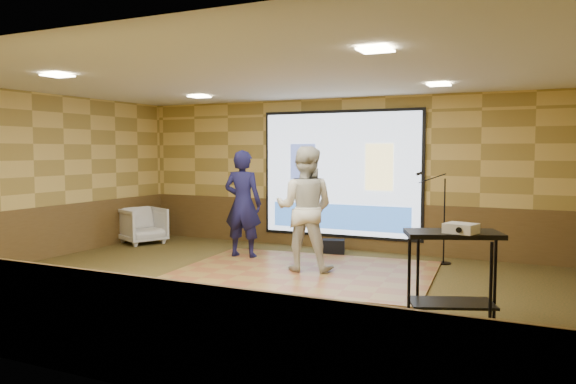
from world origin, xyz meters
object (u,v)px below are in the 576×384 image
at_px(projector, 461,228).
at_px(duffel_bag, 333,246).
at_px(player_right, 305,209).
at_px(dance_floor, 305,272).
at_px(av_table, 453,258).
at_px(mic_stand, 441,235).
at_px(banquet_chair, 143,226).
at_px(projector_screen, 340,175).
at_px(player_left, 243,204).

height_order(projector, duffel_bag, projector).
bearing_deg(player_right, dance_floor, 113.56).
bearing_deg(av_table, mic_stand, 102.45).
bearing_deg(av_table, dance_floor, 144.71).
bearing_deg(projector, player_right, 158.56).
bearing_deg(mic_stand, projector, -99.11).
distance_m(av_table, banquet_chair, 7.48).
relative_size(projector_screen, projector, 10.35).
relative_size(player_left, av_table, 1.81).
bearing_deg(player_right, mic_stand, -149.22).
xyz_separation_m(projector_screen, av_table, (2.86, -4.11, -0.70)).
height_order(projector, mic_stand, mic_stand).
distance_m(player_left, mic_stand, 3.55).
bearing_deg(dance_floor, player_right, 124.18).
relative_size(projector_screen, dance_floor, 0.83).
distance_m(projector_screen, duffel_bag, 1.43).
bearing_deg(mic_stand, dance_floor, -159.87).
bearing_deg(projector, mic_stand, 118.22).
height_order(player_left, projector, player_left).
xyz_separation_m(dance_floor, av_table, (2.60, -1.84, 0.76)).
bearing_deg(av_table, player_left, 149.11).
bearing_deg(player_left, mic_stand, -169.66).
relative_size(av_table, mic_stand, 0.67).
bearing_deg(dance_floor, mic_stand, 42.84).
relative_size(projector, mic_stand, 0.20).
height_order(player_right, duffel_bag, player_right).
xyz_separation_m(projector, duffel_bag, (-2.91, 3.72, -1.00)).
xyz_separation_m(dance_floor, player_right, (-0.04, 0.05, 1.02)).
height_order(banquet_chair, duffel_bag, banquet_chair).
relative_size(dance_floor, player_left, 2.06).
xyz_separation_m(banquet_chair, duffel_bag, (4.05, 0.67, -0.25)).
height_order(projector_screen, player_right, projector_screen).
relative_size(dance_floor, banquet_chair, 4.77).
relative_size(player_right, av_table, 1.87).
relative_size(mic_stand, duffel_bag, 3.77).
bearing_deg(av_table, projector, -45.11).
bearing_deg(projector_screen, duffel_bag, -84.29).
bearing_deg(player_left, duffel_bag, -146.11).
distance_m(av_table, mic_stand, 3.63).
bearing_deg(player_right, projector_screen, -94.95).
height_order(player_right, projector, player_right).
bearing_deg(mic_stand, player_right, -161.30).
bearing_deg(player_right, av_table, 133.70).
xyz_separation_m(player_left, av_table, (4.13, -2.47, -0.23)).
height_order(projector_screen, av_table, projector_screen).
relative_size(av_table, banquet_chair, 1.28).
distance_m(av_table, projector, 0.38).
bearing_deg(dance_floor, projector_screen, 96.42).
bearing_deg(mic_stand, duffel_bag, 154.75).
bearing_deg(av_table, banquet_chair, 156.71).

